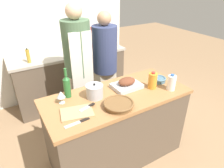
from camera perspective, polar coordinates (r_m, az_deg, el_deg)
The scene contains 20 objects.
ground_plane at distance 2.67m, azimuth 1.21°, elevation -19.23°, with size 12.00×12.00×0.00m, color #9E7A56.
kitchen_island at distance 2.36m, azimuth 1.32°, elevation -12.08°, with size 1.56×0.69×0.87m.
back_counter at distance 3.52m, azimuth -11.70°, elevation 2.04°, with size 1.85×0.60×0.89m.
back_wall at distance 3.57m, azimuth -15.07°, elevation 16.20°, with size 2.35×0.10×2.55m.
roasting_pan at distance 2.22m, azimuth 4.22°, elevation -0.01°, with size 0.32×0.24×0.12m.
wicker_basket at distance 1.91m, azimuth 1.88°, elevation -5.79°, with size 0.30×0.30×0.05m.
cutting_board at distance 1.86m, azimuth -9.99°, elevation -8.07°, with size 0.33×0.26×0.02m.
stock_pot at distance 2.04m, azimuth -4.98°, elevation -2.08°, with size 0.18×0.18×0.16m.
mixing_bowl at distance 2.42m, azimuth 13.23°, elevation 1.31°, with size 0.17×0.17×0.06m.
juice_jug at distance 2.24m, azimuth 11.52°, elevation 0.93°, with size 0.10×0.10×0.19m.
milk_jug at distance 2.26m, azimuth 16.64°, elevation 0.36°, with size 0.09×0.09×0.18m.
wine_bottle_green at distance 2.07m, azimuth -12.75°, elevation -0.53°, with size 0.07×0.07×0.32m.
wine_glass_left at distance 1.99m, azimuth -14.41°, elevation -2.96°, with size 0.08×0.08×0.13m.
knife_chef at distance 1.76m, azimuth -9.66°, elevation -10.77°, with size 0.23×0.04×0.01m.
knife_paring at distance 1.90m, azimuth -6.95°, elevation -6.49°, with size 0.18×0.08×0.01m.
stand_mixer at distance 3.49m, azimuth -4.43°, elevation 12.75°, with size 0.18×0.14×0.35m.
condiment_bottle_tall at distance 3.06m, azimuth -22.84°, elevation 7.39°, with size 0.05×0.05×0.21m.
condiment_bottle_short at distance 3.58m, azimuth -6.71°, elevation 11.61°, with size 0.05×0.05×0.14m.
person_cook_aproned at distance 2.65m, azimuth -9.57°, elevation 5.45°, with size 0.35×0.36×1.73m.
person_cook_guest at distance 2.85m, azimuth -2.01°, elevation 5.87°, with size 0.34×0.34×1.60m.
Camera 1 is at (-0.97, -1.52, 1.97)m, focal length 32.00 mm.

